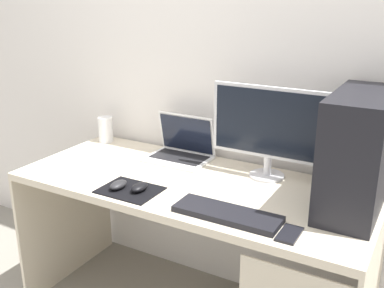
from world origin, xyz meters
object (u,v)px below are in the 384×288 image
at_px(monitor, 269,128).
at_px(speaker, 106,129).
at_px(pc_tower, 358,152).
at_px(mouse_left, 140,187).
at_px(mouse_right, 118,185).
at_px(cell_phone, 289,234).
at_px(laptop, 181,150).
at_px(keyboard, 227,214).

relative_size(monitor, speaker, 3.75).
relative_size(pc_tower, mouse_left, 5.06).
distance_m(mouse_right, cell_phone, 0.77).
distance_m(laptop, cell_phone, 0.88).
relative_size(pc_tower, cell_phone, 3.73).
bearing_deg(mouse_left, keyboard, -2.68).
xyz_separation_m(pc_tower, monitor, (-0.41, 0.12, 0.00)).
bearing_deg(speaker, keyboard, -26.10).
relative_size(laptop, speaker, 2.20).
xyz_separation_m(speaker, mouse_left, (0.57, -0.47, -0.05)).
height_order(laptop, cell_phone, laptop).
height_order(keyboard, cell_phone, keyboard).
bearing_deg(mouse_right, keyboard, 0.55).
bearing_deg(cell_phone, mouse_right, 178.95).
bearing_deg(laptop, keyboard, -43.72).
height_order(pc_tower, speaker, pc_tower).
relative_size(mouse_right, cell_phone, 0.74).
distance_m(pc_tower, cell_phone, 0.43).
bearing_deg(cell_phone, keyboard, 175.65).
bearing_deg(monitor, mouse_left, -134.92).
height_order(laptop, keyboard, laptop).
xyz_separation_m(monitor, speaker, (-0.99, 0.05, -0.17)).
height_order(monitor, cell_phone, monitor).
height_order(monitor, mouse_left, monitor).
relative_size(pc_tower, mouse_right, 5.06).
height_order(speaker, cell_phone, speaker).
relative_size(laptop, keyboard, 0.76).
distance_m(pc_tower, keyboard, 0.56).
bearing_deg(speaker, laptop, -3.11).
distance_m(laptop, mouse_left, 0.45).
bearing_deg(monitor, keyboard, -89.01).
distance_m(mouse_left, cell_phone, 0.68).
xyz_separation_m(pc_tower, cell_phone, (-0.15, -0.34, -0.23)).
xyz_separation_m(pc_tower, keyboard, (-0.40, -0.32, -0.22)).
relative_size(monitor, keyboard, 1.29).
bearing_deg(keyboard, laptop, 136.28).
xyz_separation_m(speaker, mouse_right, (0.48, -0.50, -0.05)).
bearing_deg(pc_tower, mouse_right, -160.63).
xyz_separation_m(pc_tower, mouse_left, (-0.83, -0.30, -0.21)).
height_order(speaker, keyboard, speaker).
bearing_deg(cell_phone, monitor, 119.58).
height_order(monitor, laptop, monitor).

